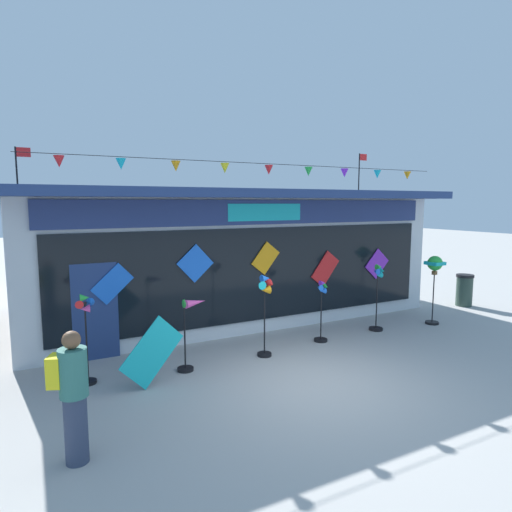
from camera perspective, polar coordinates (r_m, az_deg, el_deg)
name	(u,v)px	position (r m, az deg, el deg)	size (l,w,h in m)	color
ground_plane	(312,381)	(8.20, 7.39, -16.07)	(80.00, 80.00, 0.00)	#ADAAA5
kite_shop_building	(222,251)	(12.90, -4.54, 0.66)	(11.35, 6.12, 4.90)	silver
wind_spinner_far_left	(86,327)	(8.24, -21.48, -8.71)	(0.34, 0.28, 1.64)	black
wind_spinner_left	(192,324)	(8.47, -8.49, -8.88)	(0.63, 0.31, 1.40)	black
wind_spinner_center_left	(265,299)	(9.00, 1.23, -5.72)	(0.42, 0.30, 1.75)	black
wind_spinner_center_right	(322,307)	(10.15, 8.67, -6.69)	(0.32, 0.31, 1.45)	black
wind_spinner_right	(378,292)	(11.28, 15.74, -4.55)	(0.35, 0.35, 1.70)	black
wind_spinner_far_right	(435,269)	(12.29, 22.47, -1.62)	(0.40, 0.40, 1.83)	black
person_near_camera	(73,394)	(5.98, -23.01, -16.39)	(0.48, 0.40, 1.68)	#333D56
trash_bin	(464,290)	(15.03, 25.75, -4.05)	(0.52, 0.52, 0.99)	#2D4238
display_kite_on_ground	(152,352)	(7.97, -13.52, -12.20)	(0.62, 0.03, 1.13)	#19B7BC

